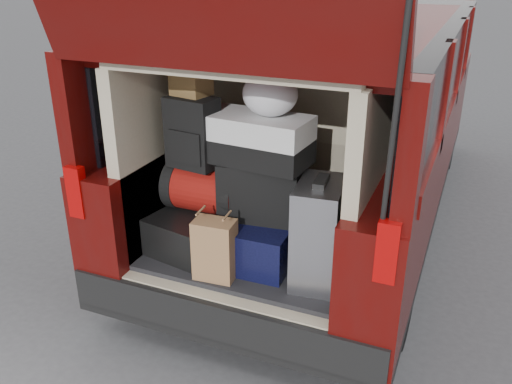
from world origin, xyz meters
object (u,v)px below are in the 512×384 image
(black_soft_case, at_px, (262,190))
(backpack, at_px, (193,133))
(black_hardshell, at_px, (199,228))
(twotone_duffel, at_px, (256,139))
(navy_hardshell, at_px, (257,235))
(silver_roller, at_px, (319,233))
(red_duffel, at_px, (205,188))
(kraft_bag, at_px, (215,250))

(black_soft_case, bearing_deg, backpack, -178.68)
(black_hardshell, height_order, twotone_duffel, twotone_duffel)
(black_hardshell, bearing_deg, black_soft_case, 17.04)
(black_hardshell, distance_m, navy_hardshell, 0.38)
(twotone_duffel, bearing_deg, black_hardshell, -168.50)
(silver_roller, height_order, red_duffel, silver_roller)
(kraft_bag, height_order, black_soft_case, black_soft_case)
(red_duffel, bearing_deg, backpack, -133.83)
(red_duffel, distance_m, twotone_duffel, 0.48)
(black_hardshell, bearing_deg, twotone_duffel, 17.05)
(silver_roller, xyz_separation_m, backpack, (-0.80, 0.08, 0.45))
(black_soft_case, relative_size, backpack, 1.14)
(black_hardshell, xyz_separation_m, twotone_duffel, (0.36, 0.04, 0.62))
(red_duffel, relative_size, backpack, 1.11)
(silver_roller, relative_size, red_duffel, 1.27)
(silver_roller, bearing_deg, kraft_bag, -165.10)
(navy_hardshell, bearing_deg, black_hardshell, -176.61)
(kraft_bag, distance_m, red_duffel, 0.45)
(navy_hardshell, xyz_separation_m, red_duffel, (-0.35, 0.00, 0.26))
(kraft_bag, bearing_deg, black_hardshell, 126.92)
(navy_hardshell, relative_size, backpack, 1.45)
(navy_hardshell, distance_m, red_duffel, 0.43)
(black_hardshell, xyz_separation_m, backpack, (-0.01, -0.01, 0.62))
(black_hardshell, height_order, silver_roller, silver_roller)
(kraft_bag, relative_size, backpack, 0.85)
(backpack, bearing_deg, black_soft_case, 15.59)
(twotone_duffel, bearing_deg, red_duffel, -173.41)
(silver_roller, bearing_deg, navy_hardshell, 157.55)
(silver_roller, distance_m, backpack, 0.92)
(navy_hardshell, relative_size, silver_roller, 1.02)
(black_soft_case, height_order, backpack, backpack)
(silver_roller, xyz_separation_m, kraft_bag, (-0.53, -0.20, -0.12))
(red_duffel, bearing_deg, twotone_duffel, 2.05)
(kraft_bag, bearing_deg, twotone_duffel, 67.99)
(black_hardshell, relative_size, twotone_duffel, 0.97)
(navy_hardshell, relative_size, kraft_bag, 1.69)
(black_hardshell, relative_size, kraft_bag, 1.67)
(black_hardshell, height_order, navy_hardshell, navy_hardshell)
(kraft_bag, height_order, backpack, backpack)
(navy_hardshell, relative_size, twotone_duffel, 0.98)
(kraft_bag, xyz_separation_m, black_soft_case, (0.14, 0.34, 0.25))
(kraft_bag, bearing_deg, red_duffel, 120.23)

